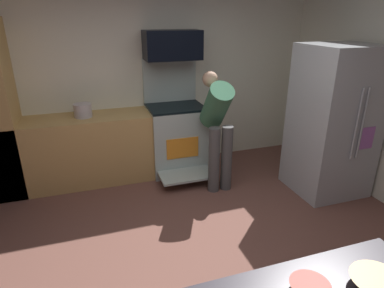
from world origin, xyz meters
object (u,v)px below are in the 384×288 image
microwave (172,45)px  stock_pot (83,110)px  person_cook (217,123)px  mixing_bowl_prep (377,284)px  refrigerator (333,122)px  oven_range (176,136)px  mixing_bowl_large (310,288)px

microwave → stock_pot: (-1.21, -0.08, -0.76)m
person_cook → mixing_bowl_prep: 2.73m
refrigerator → mixing_bowl_prep: refrigerator is taller
stock_pot → oven_range: bearing=-0.6°
person_cook → stock_pot: person_cook is taller
oven_range → microwave: (-0.00, 0.09, 1.23)m
person_cook → refrigerator: bearing=-21.7°
mixing_bowl_prep → stock_pot: size_ratio=1.16×
person_cook → stock_pot: 1.71m
microwave → mixing_bowl_prep: size_ratio=2.86×
oven_range → stock_pot: (-1.21, 0.01, 0.47)m
microwave → person_cook: bearing=-63.9°
microwave → refrigerator: (1.66, -1.26, -0.84)m
refrigerator → person_cook: 1.40m
microwave → stock_pot: size_ratio=3.32×
person_cook → mixing_bowl_prep: size_ratio=5.64×
oven_range → mixing_bowl_large: (-0.26, -3.28, 0.41)m
person_cook → stock_pot: size_ratio=6.56×
microwave → person_cook: 1.20m
mixing_bowl_large → stock_pot: stock_pot is taller
oven_range → mixing_bowl_prep: size_ratio=6.02×
oven_range → stock_pot: oven_range is taller
refrigerator → microwave: bearing=142.9°
stock_pot → person_cook: bearing=-22.7°
oven_range → microwave: bearing=90.0°
microwave → mixing_bowl_prep: (0.06, -3.45, -0.82)m
oven_range → microwave: 1.24m
microwave → mixing_bowl_large: size_ratio=3.85×
refrigerator → mixing_bowl_prep: 2.72m
refrigerator → mixing_bowl_large: size_ratio=9.43×
oven_range → mixing_bowl_prep: (0.06, -3.36, 0.42)m
mixing_bowl_large → refrigerator: bearing=47.8°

